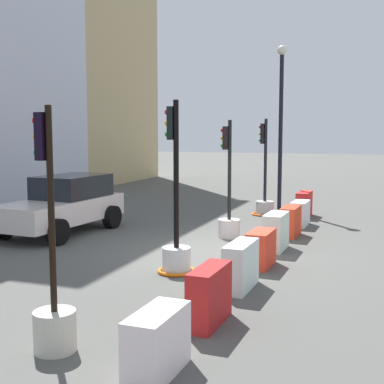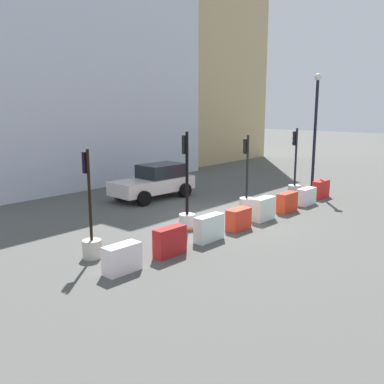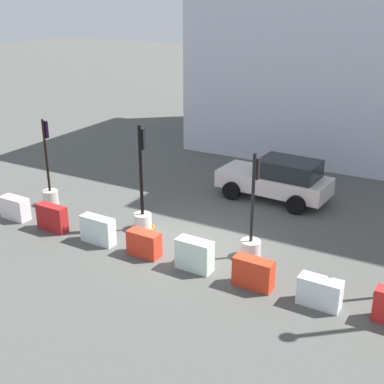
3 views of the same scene
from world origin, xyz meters
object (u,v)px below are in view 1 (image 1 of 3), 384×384
(traffic_light_0, at_px, (54,305))
(construction_barrier_4, at_px, (276,232))
(traffic_light_1, at_px, (176,242))
(traffic_light_3, at_px, (265,199))
(construction_barrier_3, at_px, (261,249))
(construction_barrier_5, at_px, (290,222))
(construction_barrier_7, at_px, (304,204))
(construction_barrier_6, at_px, (300,213))
(construction_barrier_2, at_px, (241,266))
(construction_barrier_0, at_px, (157,343))
(street_lamp_post, at_px, (281,112))
(construction_barrier_1, at_px, (209,296))
(car_white_van, at_px, (64,204))
(traffic_light_2, at_px, (229,214))

(traffic_light_0, height_order, construction_barrier_4, traffic_light_0)
(traffic_light_0, bearing_deg, traffic_light_1, -1.05)
(traffic_light_3, bearing_deg, construction_barrier_3, -168.56)
(traffic_light_0, relative_size, construction_barrier_5, 2.96)
(construction_barrier_7, bearing_deg, construction_barrier_6, -175.84)
(construction_barrier_2, bearing_deg, traffic_light_1, 67.41)
(construction_barrier_5, bearing_deg, traffic_light_0, 169.29)
(construction_barrier_0, height_order, construction_barrier_6, construction_barrier_0)
(construction_barrier_2, xyz_separation_m, construction_barrier_4, (3.47, 0.01, 0.02))
(construction_barrier_2, relative_size, construction_barrier_3, 1.13)
(construction_barrier_4, distance_m, street_lamp_post, 7.70)
(construction_barrier_0, relative_size, construction_barrier_5, 0.98)
(construction_barrier_1, relative_size, construction_barrier_4, 1.03)
(construction_barrier_1, bearing_deg, construction_barrier_0, 177.69)
(traffic_light_3, relative_size, construction_barrier_3, 3.27)
(construction_barrier_0, relative_size, construction_barrier_1, 0.97)
(construction_barrier_6, relative_size, car_white_van, 0.25)
(construction_barrier_2, bearing_deg, traffic_light_0, 155.44)
(traffic_light_1, xyz_separation_m, car_white_van, (2.99, 4.68, 0.19))
(construction_barrier_1, xyz_separation_m, car_white_van, (5.55, 6.24, 0.39))
(construction_barrier_6, xyz_separation_m, car_white_van, (-3.46, 6.28, 0.45))
(construction_barrier_7, bearing_deg, construction_barrier_0, -179.93)
(traffic_light_2, relative_size, construction_barrier_7, 2.85)
(construction_barrier_1, relative_size, street_lamp_post, 0.18)
(traffic_light_2, bearing_deg, traffic_light_1, 179.75)
(construction_barrier_7, relative_size, car_white_van, 0.26)
(car_white_van, bearing_deg, traffic_light_1, -122.61)
(construction_barrier_0, relative_size, street_lamp_post, 0.18)
(construction_barrier_4, distance_m, construction_barrier_5, 1.83)
(traffic_light_1, height_order, construction_barrier_0, traffic_light_1)
(traffic_light_0, xyz_separation_m, street_lamp_post, (13.93, -0.42, 3.02))
(construction_barrier_6, bearing_deg, construction_barrier_7, 4.16)
(construction_barrier_0, distance_m, car_white_van, 9.61)
(construction_barrier_2, relative_size, car_white_van, 0.27)
(traffic_light_2, relative_size, traffic_light_3, 0.96)
(traffic_light_1, xyz_separation_m, construction_barrier_3, (1.10, -1.54, -0.26))
(street_lamp_post, bearing_deg, traffic_light_3, 171.57)
(traffic_light_0, distance_m, construction_barrier_2, 3.92)
(traffic_light_1, relative_size, construction_barrier_1, 3.20)
(construction_barrier_5, bearing_deg, construction_barrier_3, 179.10)
(traffic_light_1, distance_m, construction_barrier_0, 4.62)
(traffic_light_0, xyz_separation_m, construction_barrier_7, (12.50, -1.55, -0.20))
(construction_barrier_3, relative_size, construction_barrier_5, 0.94)
(construction_barrier_2, bearing_deg, construction_barrier_6, -0.45)
(construction_barrier_4, bearing_deg, construction_barrier_0, 179.59)
(construction_barrier_2, height_order, construction_barrier_3, construction_barrier_2)
(traffic_light_2, xyz_separation_m, construction_barrier_7, (4.39, -1.45, -0.23))
(traffic_light_2, height_order, construction_barrier_1, traffic_light_2)
(street_lamp_post, bearing_deg, construction_barrier_1, -174.35)
(traffic_light_2, xyz_separation_m, construction_barrier_4, (-1.09, -1.52, -0.20))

